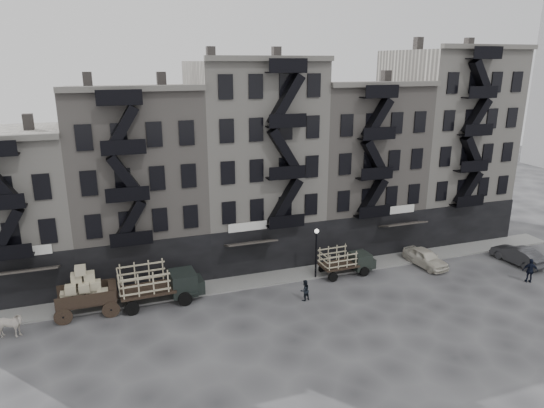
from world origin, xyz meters
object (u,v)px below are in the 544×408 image
object	(u,v)px
car_far	(518,255)
policeman	(530,271)
horse	(8,326)
stake_truck_west	(159,281)
pedestrian_mid	(305,290)
stake_truck_east	(346,259)
car_east	(425,258)
wagon	(84,287)

from	to	relation	value
car_far	policeman	xyz separation A→B (m)	(-2.08, -3.24, 0.21)
horse	stake_truck_west	distance (m)	9.81
horse	policeman	bearing A→B (deg)	-84.49
stake_truck_west	pedestrian_mid	distance (m)	10.67
stake_truck_east	car_far	world-z (taller)	stake_truck_east
car_far	car_east	bearing A→B (deg)	-21.60
car_east	stake_truck_east	bearing A→B (deg)	167.50
wagon	stake_truck_east	bearing A→B (deg)	-0.09
wagon	policeman	world-z (taller)	wagon
car_east	pedestrian_mid	world-z (taller)	pedestrian_mid
stake_truck_west	policeman	xyz separation A→B (m)	(28.31, -6.22, -0.71)
car_east	policeman	xyz separation A→B (m)	(5.87, -5.47, 0.25)
pedestrian_mid	policeman	world-z (taller)	policeman
car_east	pedestrian_mid	distance (m)	12.51
wagon	stake_truck_east	distance (m)	20.19
stake_truck_west	stake_truck_east	distance (m)	15.14
policeman	stake_truck_east	bearing A→B (deg)	4.37
horse	car_far	bearing A→B (deg)	-79.52
stake_truck_west	car_far	xyz separation A→B (m)	(30.39, -2.98, -0.93)
stake_truck_east	wagon	bearing A→B (deg)	177.90
wagon	car_far	world-z (taller)	wagon
horse	wagon	size ratio (longest dim) A/B	0.47
stake_truck_west	car_east	distance (m)	22.47
car_east	pedestrian_mid	xyz separation A→B (m)	(-12.28, -2.38, 0.05)
policeman	wagon	bearing A→B (deg)	18.89
car_east	policeman	world-z (taller)	policeman
wagon	pedestrian_mid	bearing A→B (deg)	-11.58
car_east	car_far	size ratio (longest dim) A/B	0.93
stake_truck_east	car_east	size ratio (longest dim) A/B	1.08
horse	pedestrian_mid	bearing A→B (deg)	-81.95
wagon	car_far	size ratio (longest dim) A/B	0.90
stake_truck_east	car_far	size ratio (longest dim) A/B	1.00
stake_truck_east	policeman	xyz separation A→B (m)	(13.18, -6.16, -0.34)
car_far	pedestrian_mid	size ratio (longest dim) A/B	2.95
wagon	stake_truck_east	size ratio (longest dim) A/B	0.90
car_far	policeman	size ratio (longest dim) A/B	2.38
horse	pedestrian_mid	distance (m)	19.86
horse	wagon	world-z (taller)	wagon
car_far	pedestrian_mid	xyz separation A→B (m)	(-20.23, -0.15, 0.02)
stake_truck_west	policeman	size ratio (longest dim) A/B	3.05
wagon	stake_truck_east	xyz separation A→B (m)	(20.18, -0.05, -0.72)
pedestrian_mid	stake_truck_west	bearing A→B (deg)	-34.95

